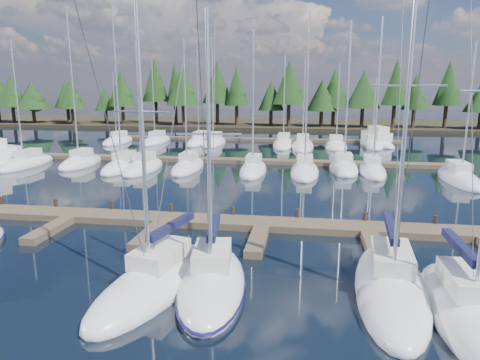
% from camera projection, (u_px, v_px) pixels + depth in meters
% --- Properties ---
extents(ground, '(260.00, 260.00, 0.00)m').
position_uv_depth(ground, '(209.00, 181.00, 38.04)').
color(ground, black).
rests_on(ground, ground).
extents(far_shore, '(220.00, 30.00, 0.60)m').
position_uv_depth(far_shore, '(269.00, 123.00, 95.92)').
color(far_shore, '#2A2517').
rests_on(far_shore, ground).
extents(main_dock, '(44.00, 6.13, 0.90)m').
position_uv_depth(main_dock, '(163.00, 222.00, 25.79)').
color(main_dock, brown).
rests_on(main_dock, ground).
extents(back_docks, '(50.00, 21.80, 0.40)m').
position_uv_depth(back_docks, '(242.00, 149.00, 56.91)').
color(back_docks, brown).
rests_on(back_docks, ground).
extents(front_sailboat_3, '(4.55, 8.90, 13.25)m').
position_uv_depth(front_sailboat_3, '(156.00, 281.00, 17.77)').
color(front_sailboat_3, silver).
rests_on(front_sailboat_3, ground).
extents(front_sailboat_4, '(3.83, 8.02, 11.75)m').
position_uv_depth(front_sailboat_4, '(212.00, 282.00, 17.69)').
color(front_sailboat_4, silver).
rests_on(front_sailboat_4, ground).
extents(front_sailboat_5, '(3.71, 9.63, 14.97)m').
position_uv_depth(front_sailboat_5, '(391.00, 285.00, 17.41)').
color(front_sailboat_5, silver).
rests_on(front_sailboat_5, ground).
extents(front_sailboat_6, '(2.72, 8.53, 14.66)m').
position_uv_depth(front_sailboat_6, '(468.00, 312.00, 15.31)').
color(front_sailboat_6, silver).
rests_on(front_sailboat_6, ground).
extents(back_sailboat_rows, '(45.45, 32.65, 16.78)m').
position_uv_depth(back_sailboat_rows, '(236.00, 153.00, 52.57)').
color(back_sailboat_rows, silver).
rests_on(back_sailboat_rows, ground).
extents(motor_yacht_right, '(5.88, 9.64, 4.58)m').
position_uv_depth(motor_yacht_right, '(376.00, 142.00, 61.62)').
color(motor_yacht_right, silver).
rests_on(motor_yacht_right, ground).
extents(tree_line, '(186.86, 11.63, 13.62)m').
position_uv_depth(tree_line, '(254.00, 91.00, 85.27)').
color(tree_line, black).
rests_on(tree_line, far_shore).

